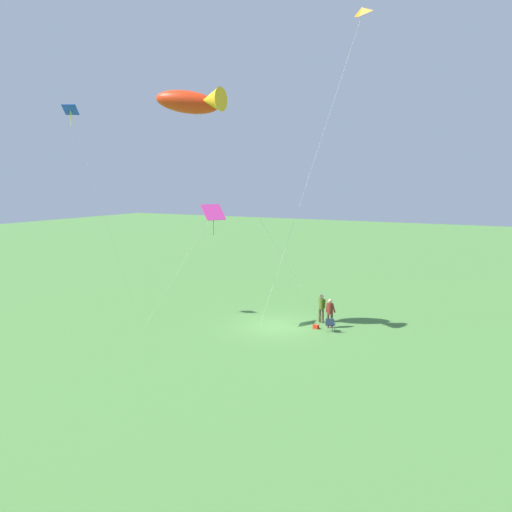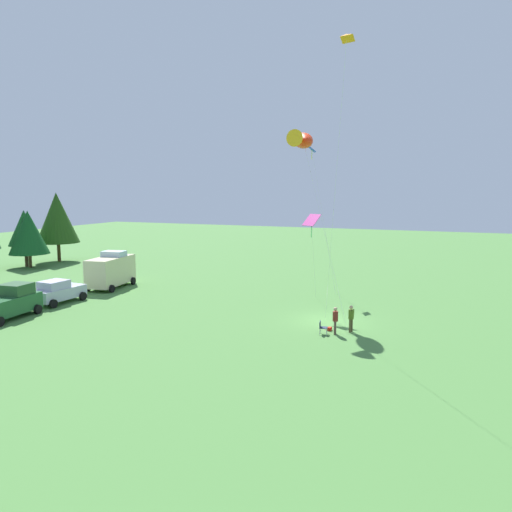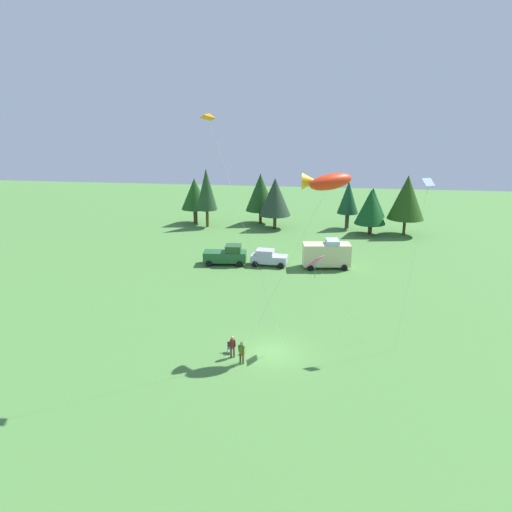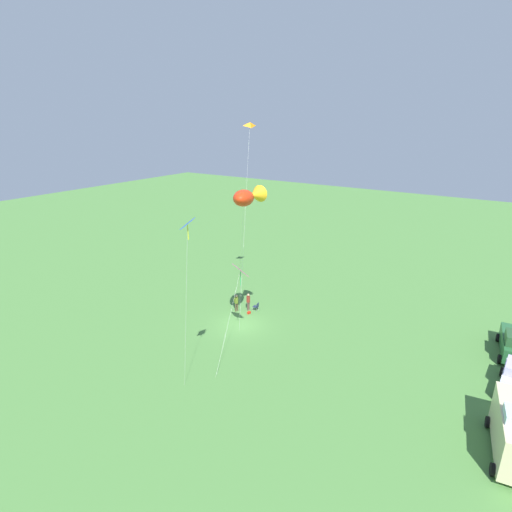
% 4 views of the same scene
% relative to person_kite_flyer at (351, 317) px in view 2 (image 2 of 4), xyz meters
% --- Properties ---
extents(ground_plane, '(160.00, 160.00, 0.00)m').
position_rel_person_kite_flyer_xyz_m(ground_plane, '(2.08, 1.97, -1.02)').
color(ground_plane, '#497D3A').
extents(person_kite_flyer, '(0.54, 0.42, 1.74)m').
position_rel_person_kite_flyer_xyz_m(person_kite_flyer, '(0.00, 0.00, 0.00)').
color(person_kite_flyer, '#4B4028').
rests_on(person_kite_flyer, ground).
extents(folding_chair, '(0.55, 0.55, 0.82)m').
position_rel_person_kite_flyer_xyz_m(folding_chair, '(-1.14, 1.59, -0.53)').
color(folding_chair, '#212B47').
rests_on(folding_chair, ground).
extents(person_spectator, '(0.59, 0.39, 1.74)m').
position_rel_person_kite_flyer_xyz_m(person_spectator, '(-0.84, 0.82, 0.00)').
color(person_spectator, brown).
rests_on(person_spectator, ground).
extents(backpack_on_grass, '(0.35, 0.26, 0.22)m').
position_rel_person_kite_flyer_xyz_m(backpack_on_grass, '(-0.18, 1.34, -0.91)').
color(backpack_on_grass, red).
rests_on(backpack_on_grass, ground).
extents(truck_green_flatbed, '(5.16, 2.79, 2.34)m').
position_rel_person_kite_flyer_xyz_m(truck_green_flatbed, '(-5.73, 23.14, 0.08)').
color(truck_green_flatbed, '#22572E').
rests_on(truck_green_flatbed, ground).
extents(car_silver_compact, '(4.31, 2.45, 1.89)m').
position_rel_person_kite_flyer_xyz_m(car_silver_compact, '(-0.77, 23.35, -0.07)').
color(car_silver_compact, '#B2B4C8').
rests_on(car_silver_compact, ground).
extents(van_camper_beige, '(5.65, 3.20, 3.34)m').
position_rel_person_kite_flyer_xyz_m(van_camper_beige, '(6.00, 23.49, 0.62)').
color(van_camper_beige, beige).
rests_on(van_camper_beige, ground).
extents(kite_large_fish, '(8.08, 6.42, 13.51)m').
position_rel_person_kite_flyer_xyz_m(kite_large_fish, '(5.55, 5.14, 11.68)').
color(kite_large_fish, red).
rests_on(kite_large_fish, ground).
extents(kite_delta_orange, '(5.60, 2.62, 17.77)m').
position_rel_person_kite_flyer_xyz_m(kite_delta_orange, '(-2.01, 0.34, 16.34)').
color(kite_delta_orange, orange).
rests_on(kite_delta_orange, ground).
extents(kite_diamond_rainbow, '(5.09, 1.54, 7.21)m').
position_rel_person_kite_flyer_xyz_m(kite_diamond_rainbow, '(5.08, 4.14, 5.65)').
color(kite_diamond_rainbow, '#D63598').
rests_on(kite_diamond_rainbow, ground).
extents(kite_diamond_blue, '(2.31, 3.35, 12.87)m').
position_rel_person_kite_flyer_xyz_m(kite_diamond_blue, '(13.11, 6.41, 11.04)').
color(kite_diamond_blue, blue).
rests_on(kite_diamond_blue, ground).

